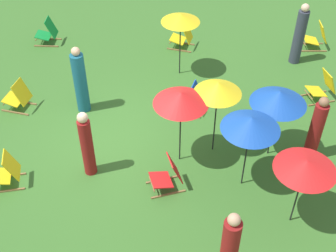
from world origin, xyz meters
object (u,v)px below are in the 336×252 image
object	(u,v)px
deckchair_5	(48,33)
umbrella_0	(181,18)
umbrella_3	(251,123)
deckchair_3	(317,37)
umbrella_2	(218,88)
deckchair_0	(18,97)
person_4	(229,250)
deckchair_11	(6,172)
umbrella_4	(181,98)
deckchair_7	(322,87)
umbrella_1	(279,97)
person_2	(80,82)
deckchair_8	(183,37)
umbrella_5	(306,165)
deckchair_4	(191,99)
person_3	(299,35)
person_0	(87,145)
deckchair_9	(168,175)
person_1	(316,130)

from	to	relation	value
deckchair_5	umbrella_0	bearing A→B (deg)	70.72
umbrella_3	umbrella_0	bearing A→B (deg)	-162.27
deckchair_3	umbrella_2	bearing A→B (deg)	-37.53
deckchair_3	deckchair_0	bearing A→B (deg)	-70.22
person_4	deckchair_11	bearing A→B (deg)	160.94
deckchair_5	umbrella_0	xyz separation A→B (m)	(1.58, 4.07, 1.36)
deckchair_3	umbrella_4	xyz separation A→B (m)	(4.85, -4.18, 1.40)
deckchair_7	umbrella_2	distance (m)	3.83
umbrella_1	umbrella_2	world-z (taller)	umbrella_2
umbrella_2	person_2	size ratio (longest dim) A/B	1.04
deckchair_3	deckchair_8	xyz separation A→B (m)	(0.04, -4.07, 0.00)
umbrella_5	deckchair_4	bearing A→B (deg)	-150.69
deckchair_3	person_3	bearing A→B (deg)	-45.84
deckchair_7	umbrella_3	bearing A→B (deg)	-54.49
deckchair_7	deckchair_11	xyz separation A→B (m)	(3.10, -7.43, 0.00)
deckchair_7	deckchair_3	bearing A→B (deg)	154.14
umbrella_3	umbrella_4	distance (m)	1.52
deckchair_4	umbrella_0	bearing A→B (deg)	-153.50
deckchair_3	person_0	size ratio (longest dim) A/B	0.49
deckchair_4	deckchair_7	bearing A→B (deg)	116.22
deckchair_3	deckchair_7	size ratio (longest dim) A/B	0.97
deckchair_11	umbrella_2	xyz separation A→B (m)	(-1.13, 4.46, 1.41)
deckchair_9	person_3	world-z (taller)	person_3
umbrella_2	umbrella_4	world-z (taller)	umbrella_2
person_2	deckchair_11	bearing A→B (deg)	-77.69
person_1	deckchair_11	bearing A→B (deg)	-78.28
umbrella_5	person_3	world-z (taller)	person_3
umbrella_0	umbrella_1	world-z (taller)	umbrella_0
deckchair_8	person_3	world-z (taller)	person_3
deckchair_4	deckchair_8	world-z (taller)	same
deckchair_4	umbrella_3	bearing A→B (deg)	40.23
deckchair_5	person_2	world-z (taller)	person_2
deckchair_0	umbrella_4	size ratio (longest dim) A/B	0.45
person_0	person_4	bearing A→B (deg)	171.04
deckchair_7	umbrella_5	bearing A→B (deg)	-36.92
umbrella_0	umbrella_5	world-z (taller)	umbrella_0
person_1	deckchair_4	bearing A→B (deg)	-117.34
person_4	person_1	bearing A→B (deg)	61.47
deckchair_3	umbrella_3	xyz separation A→B (m)	(5.57, -2.84, 1.36)
deckchair_11	umbrella_5	xyz separation A→B (m)	(0.88, 5.91, 1.22)
deckchair_0	deckchair_7	distance (m)	7.87
deckchair_4	person_1	distance (m)	3.17
deckchair_3	deckchair_8	bearing A→B (deg)	-90.01
deckchair_7	umbrella_2	xyz separation A→B (m)	(1.97, -2.96, 1.41)
person_0	umbrella_1	bearing A→B (deg)	-137.62
umbrella_2	person_1	size ratio (longest dim) A/B	1.12
umbrella_4	person_1	distance (m)	3.13
person_1	person_3	xyz separation A→B (m)	(-3.96, 0.43, 0.06)
umbrella_4	person_3	size ratio (longest dim) A/B	1.04
deckchair_4	deckchair_0	bearing A→B (deg)	-73.24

